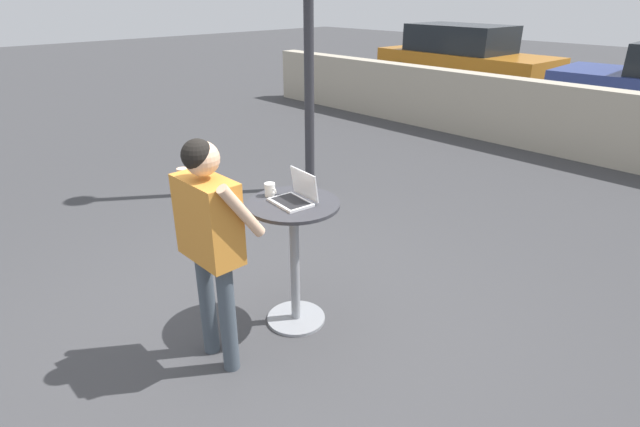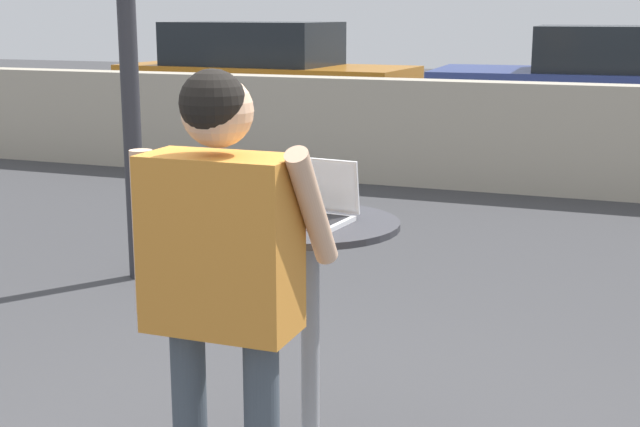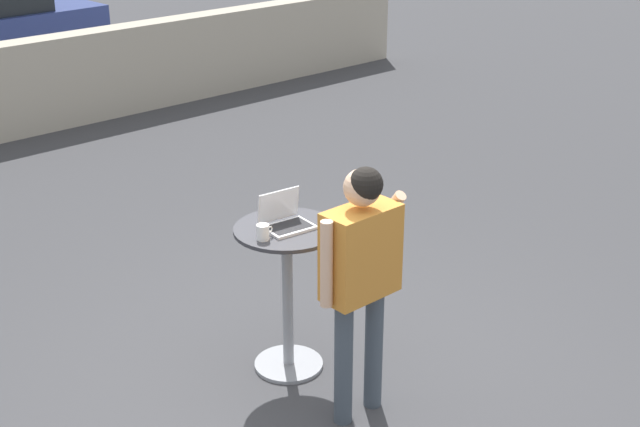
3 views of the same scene
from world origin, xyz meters
The scene contains 7 objects.
pavement_kerb centered at (0.00, 6.16, 0.54)m, with size 13.88×0.35×1.08m.
cafe_table centered at (0.08, 0.25, 0.64)m, with size 0.67×0.67×1.01m.
laptop centered at (0.08, 0.27, 1.05)m, with size 0.32×0.28×0.22m.
coffee_mug centered at (-0.14, 0.21, 1.05)m, with size 0.11×0.08×0.10m.
standing_person centered at (0.05, -0.43, 1.02)m, with size 0.60×0.35×1.60m.
parked_car_near_street centered at (0.88, 8.36, 0.82)m, with size 4.41×1.97×1.60m.
parked_car_further_down centered at (-4.47, 9.90, 0.81)m, with size 4.60×2.08×1.60m.
Camera 2 is at (1.23, -2.72, 1.76)m, focal length 50.00 mm.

